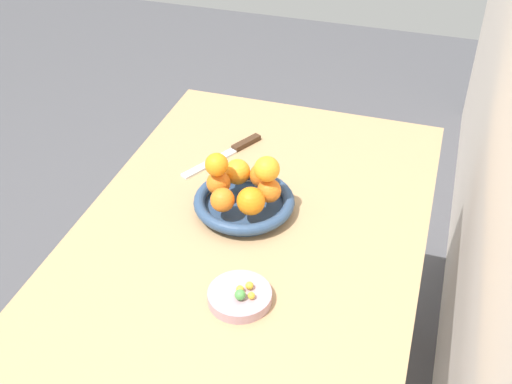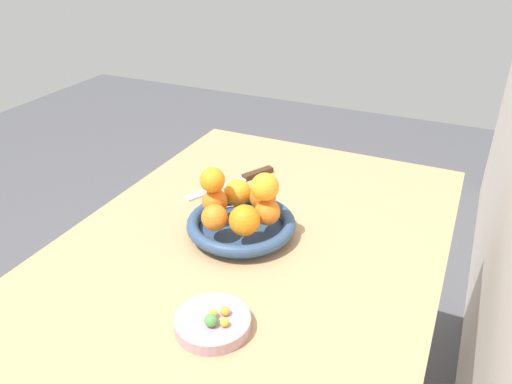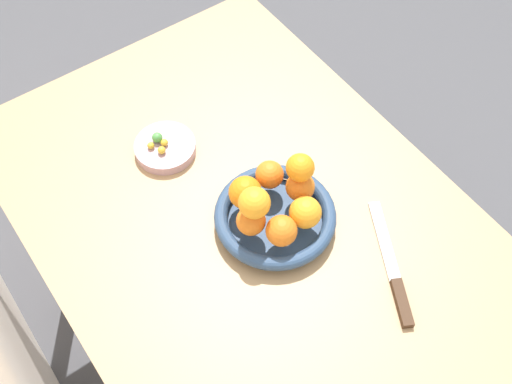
% 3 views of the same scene
% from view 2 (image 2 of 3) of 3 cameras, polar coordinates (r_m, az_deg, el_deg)
% --- Properties ---
extents(dining_table, '(1.10, 0.76, 0.74)m').
position_cam_2_polar(dining_table, '(1.08, -0.96, -10.13)').
color(dining_table, tan).
rests_on(dining_table, ground_plane).
extents(fruit_bowl, '(0.23, 0.23, 0.04)m').
position_cam_2_polar(fruit_bowl, '(1.06, -1.70, -3.83)').
color(fruit_bowl, navy).
rests_on(fruit_bowl, dining_table).
extents(candy_dish, '(0.13, 0.13, 0.02)m').
position_cam_2_polar(candy_dish, '(0.85, -4.96, -14.68)').
color(candy_dish, '#B28C99').
rests_on(candy_dish, dining_table).
extents(orange_0, '(0.06, 0.06, 0.06)m').
position_cam_2_polar(orange_0, '(0.98, -1.28, -3.27)').
color(orange_0, orange).
rests_on(orange_0, fruit_bowl).
extents(orange_1, '(0.05, 0.05, 0.05)m').
position_cam_2_polar(orange_1, '(1.02, 1.28, -2.31)').
color(orange_1, orange).
rests_on(orange_1, fruit_bowl).
extents(orange_2, '(0.06, 0.06, 0.06)m').
position_cam_2_polar(orange_2, '(1.07, 0.77, -0.63)').
color(orange_2, orange).
rests_on(orange_2, fruit_bowl).
extents(orange_3, '(0.06, 0.06, 0.06)m').
position_cam_2_polar(orange_3, '(1.08, -2.13, -0.08)').
color(orange_3, orange).
rests_on(orange_3, fruit_bowl).
extents(orange_4, '(0.06, 0.06, 0.06)m').
position_cam_2_polar(orange_4, '(1.06, -4.72, -1.10)').
color(orange_4, orange).
rests_on(orange_4, fruit_bowl).
extents(orange_5, '(0.05, 0.05, 0.05)m').
position_cam_2_polar(orange_5, '(1.00, -4.75, -2.92)').
color(orange_5, orange).
rests_on(orange_5, fruit_bowl).
extents(orange_6, '(0.06, 0.06, 0.06)m').
position_cam_2_polar(orange_6, '(0.99, 1.02, 0.58)').
color(orange_6, orange).
rests_on(orange_6, orange_1).
extents(orange_7, '(0.05, 0.05, 0.05)m').
position_cam_2_polar(orange_7, '(1.03, -5.00, 1.37)').
color(orange_7, orange).
rests_on(orange_7, orange_4).
extents(candy_ball_0, '(0.02, 0.02, 0.02)m').
position_cam_2_polar(candy_ball_0, '(0.82, -5.17, -14.40)').
color(candy_ball_0, '#4C9947').
rests_on(candy_ball_0, candy_dish).
extents(candy_ball_1, '(0.01, 0.01, 0.01)m').
position_cam_2_polar(candy_ball_1, '(0.82, -3.63, -14.67)').
color(candy_ball_1, gold).
rests_on(candy_ball_1, candy_dish).
extents(candy_ball_2, '(0.02, 0.02, 0.02)m').
position_cam_2_polar(candy_ball_2, '(0.84, -3.58, -13.40)').
color(candy_ball_2, gold).
rests_on(candy_ball_2, candy_dish).
extents(candy_ball_3, '(0.02, 0.02, 0.02)m').
position_cam_2_polar(candy_ball_3, '(0.84, -4.94, -13.71)').
color(candy_ball_3, gold).
rests_on(candy_ball_3, candy_dish).
extents(knife, '(0.24, 0.14, 0.01)m').
position_cam_2_polar(knife, '(1.28, -1.99, 1.33)').
color(knife, '#3F2819').
rests_on(knife, dining_table).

